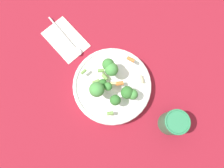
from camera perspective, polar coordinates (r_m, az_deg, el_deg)
The scene contains 6 objects.
ground_plane at distance 0.79m, azimuth 0.00°, elevation -0.91°, with size 3.00×3.00×0.00m, color maroon.
bowl at distance 0.76m, azimuth 0.00°, elevation -0.54°, with size 0.27×0.27×0.04m.
pasta_salad at distance 0.70m, azimuth -0.04°, elevation 0.41°, with size 0.20×0.21×0.09m.
cup at distance 0.74m, azimuth 15.72°, elevation -9.71°, with size 0.08×0.08×0.11m.
napkin at distance 0.86m, azimuth -12.07°, elevation 11.30°, with size 0.20×0.19×0.01m.
spoon at distance 0.84m, azimuth -10.84°, elevation 10.60°, with size 0.17×0.13×0.01m.
Camera 1 is at (-0.16, 0.01, 0.77)m, focal length 35.00 mm.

